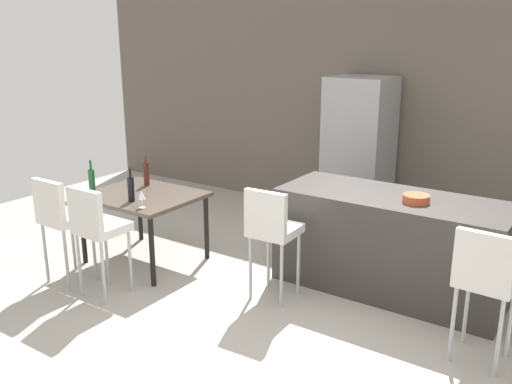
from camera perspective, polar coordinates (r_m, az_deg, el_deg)
The scene contains 14 objects.
ground_plane at distance 4.94m, azimuth 3.37°, elevation -12.30°, with size 10.00×10.00×0.00m, color #ADA89E.
back_wall at distance 7.04m, azimuth 15.89°, elevation 8.24°, with size 10.00×0.12×2.90m, color #665B51.
kitchen_island at distance 5.32m, azimuth 13.65°, elevation -5.15°, with size 2.08×0.83×0.92m, color #383330.
bar_chair_left at distance 4.89m, azimuth 1.61°, elevation -3.60°, with size 0.42×0.42×1.05m.
bar_chair_middle at distance 4.27m, azimuth 22.52°, elevation -7.93°, with size 0.42×0.42×1.05m.
dining_table at distance 5.86m, azimuth -11.49°, elevation -0.87°, with size 1.11×0.93×0.74m.
dining_chair_near at distance 5.53m, azimuth -19.45°, elevation -2.18°, with size 0.40×0.40×1.05m.
dining_chair_far at distance 5.15m, azimuth -16.09°, elevation -3.23°, with size 0.40×0.40×1.05m.
wine_bottle_inner at distance 5.93m, azimuth -16.51°, elevation 1.10°, with size 0.06×0.06×0.36m.
wine_bottle_end at distance 6.12m, azimuth -11.20°, elevation 1.88°, with size 0.06×0.06×0.32m.
wine_bottle_right at distance 5.57m, azimuth -12.72°, elevation 0.34°, with size 0.06×0.06×0.34m.
wine_glass_left at distance 5.34m, azimuth -11.67°, elevation -0.32°, with size 0.07×0.07×0.17m.
refrigerator at distance 6.90m, azimuth 10.49°, elevation 3.95°, with size 0.72×0.68×1.84m, color #939699.
fruit_bowl at distance 5.01m, azimuth 16.14°, elevation -0.66°, with size 0.23×0.23×0.07m, color #C6512D.
Camera 1 is at (2.20, -3.74, 2.36)m, focal length 38.94 mm.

